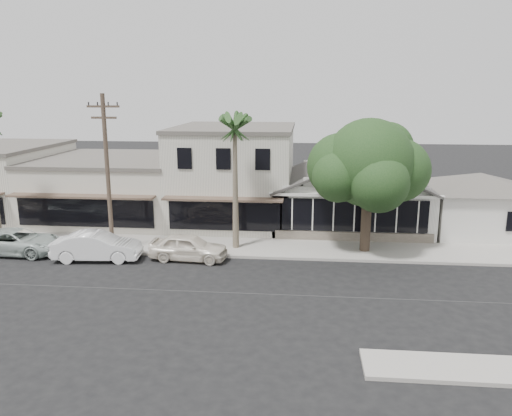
# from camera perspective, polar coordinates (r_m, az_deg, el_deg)

# --- Properties ---
(ground) EXTENTS (140.00, 140.00, 0.00)m
(ground) POSITION_cam_1_polar(r_m,az_deg,el_deg) (23.27, 0.46, -9.81)
(ground) COLOR black
(ground) RESTS_ON ground
(sidewalk_north) EXTENTS (90.00, 3.50, 0.15)m
(sidewalk_north) POSITION_cam_1_polar(r_m,az_deg,el_deg) (31.11, -13.28, -4.03)
(sidewalk_north) COLOR #9E9991
(sidewalk_north) RESTS_ON ground
(corner_shop) EXTENTS (10.40, 8.60, 5.10)m
(corner_shop) POSITION_cam_1_polar(r_m,az_deg,el_deg) (34.57, 10.61, 2.16)
(corner_shop) COLOR white
(corner_shop) RESTS_ON ground
(side_cottage) EXTENTS (6.00, 6.00, 3.00)m
(side_cottage) POSITION_cam_1_polar(r_m,az_deg,el_deg) (35.56, 23.94, -0.30)
(side_cottage) COLOR white
(side_cottage) RESTS_ON ground
(row_building_near) EXTENTS (8.00, 10.00, 6.50)m
(row_building_near) POSITION_cam_1_polar(r_m,az_deg,el_deg) (35.66, -2.42, 3.74)
(row_building_near) COLOR silver
(row_building_near) RESTS_ON ground
(row_building_midnear) EXTENTS (10.00, 10.00, 4.20)m
(row_building_midnear) POSITION_cam_1_polar(r_m,az_deg,el_deg) (38.15, -15.93, 2.11)
(row_building_midnear) COLOR beige
(row_building_midnear) RESTS_ON ground
(utility_pole) EXTENTS (1.80, 0.24, 9.00)m
(utility_pole) POSITION_cam_1_polar(r_m,az_deg,el_deg) (29.01, -16.62, 4.10)
(utility_pole) COLOR brown
(utility_pole) RESTS_ON ground
(car_0) EXTENTS (4.43, 2.04, 1.47)m
(car_0) POSITION_cam_1_polar(r_m,az_deg,el_deg) (27.80, -7.73, -4.43)
(car_0) COLOR white
(car_0) RESTS_ON ground
(car_1) EXTENTS (4.90, 2.09, 1.57)m
(car_1) POSITION_cam_1_polar(r_m,az_deg,el_deg) (28.85, -17.72, -4.19)
(car_1) COLOR white
(car_1) RESTS_ON ground
(car_2) EXTENTS (5.19, 2.47, 1.43)m
(car_2) POSITION_cam_1_polar(r_m,az_deg,el_deg) (31.67, -25.63, -3.49)
(car_2) COLOR #B4C1BB
(car_2) RESTS_ON ground
(shade_tree) EXTENTS (6.94, 6.28, 7.70)m
(shade_tree) POSITION_cam_1_polar(r_m,az_deg,el_deg) (28.68, 12.60, 4.81)
(shade_tree) COLOR #493A2C
(shade_tree) RESTS_ON ground
(palm_east) EXTENTS (3.43, 3.43, 8.35)m
(palm_east) POSITION_cam_1_polar(r_m,az_deg,el_deg) (28.16, -2.44, 9.22)
(palm_east) COLOR #726651
(palm_east) RESTS_ON ground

